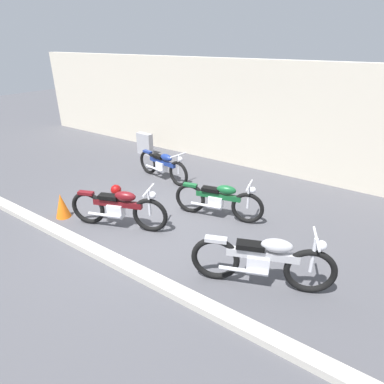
% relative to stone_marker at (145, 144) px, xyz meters
% --- Properties ---
extents(ground_plane, '(40.00, 40.00, 0.00)m').
position_rel_stone_marker_xyz_m(ground_plane, '(3.10, -3.42, -0.36)').
color(ground_plane, '#47474C').
extents(building_wall, '(18.00, 0.30, 3.09)m').
position_rel_stone_marker_xyz_m(building_wall, '(3.10, 1.00, 1.18)').
color(building_wall, beige).
rests_on(building_wall, ground_plane).
extents(curb_strip, '(18.00, 0.24, 0.12)m').
position_rel_stone_marker_xyz_m(curb_strip, '(3.10, -4.78, -0.30)').
color(curb_strip, '#B7B2A8').
rests_on(curb_strip, ground_plane).
extents(stone_marker, '(0.58, 0.22, 0.72)m').
position_rel_stone_marker_xyz_m(stone_marker, '(0.00, 0.00, 0.00)').
color(stone_marker, '#9E9EA3').
rests_on(stone_marker, ground_plane).
extents(helmet, '(0.27, 0.27, 0.27)m').
position_rel_stone_marker_xyz_m(helmet, '(1.56, -2.81, -0.23)').
color(helmet, maroon).
rests_on(helmet, ground_plane).
extents(traffic_cone, '(0.32, 0.32, 0.55)m').
position_rel_stone_marker_xyz_m(traffic_cone, '(1.43, -4.27, -0.09)').
color(traffic_cone, orange).
rests_on(traffic_cone, ground_plane).
extents(motorcycle_green, '(1.96, 0.70, 0.89)m').
position_rel_stone_marker_xyz_m(motorcycle_green, '(4.26, -2.34, 0.07)').
color(motorcycle_green, black).
rests_on(motorcycle_green, ground_plane).
extents(motorcycle_blue, '(1.94, 0.57, 0.88)m').
position_rel_stone_marker_xyz_m(motorcycle_blue, '(1.91, -1.37, 0.06)').
color(motorcycle_blue, black).
rests_on(motorcycle_blue, ground_plane).
extents(motorcycle_maroon, '(2.00, 0.96, 0.95)m').
position_rel_stone_marker_xyz_m(motorcycle_maroon, '(2.80, -3.86, 0.09)').
color(motorcycle_maroon, black).
rests_on(motorcycle_maroon, ground_plane).
extents(motorcycle_silver, '(2.10, 1.04, 1.00)m').
position_rel_stone_marker_xyz_m(motorcycle_silver, '(5.93, -3.83, 0.12)').
color(motorcycle_silver, black).
rests_on(motorcycle_silver, ground_plane).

